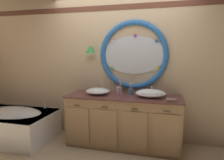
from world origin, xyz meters
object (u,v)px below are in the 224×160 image
(soap_dispenser, at_px, (118,91))
(sink_basin_left, at_px, (98,91))
(toothbrush_holder_right, at_px, (131,91))
(bathtub, at_px, (13,123))
(folded_hand_towel, at_px, (172,100))
(toothbrush_holder_left, at_px, (120,90))
(sink_basin_right, at_px, (151,93))

(soap_dispenser, bearing_deg, sink_basin_left, 179.36)
(toothbrush_holder_right, relative_size, soap_dispenser, 1.28)
(bathtub, bearing_deg, soap_dispenser, 7.61)
(sink_basin_left, xyz_separation_m, soap_dispenser, (0.35, -0.00, 0.02))
(sink_basin_left, distance_m, soap_dispenser, 0.35)
(bathtub, bearing_deg, folded_hand_towel, 1.57)
(toothbrush_holder_left, relative_size, folded_hand_towel, 1.37)
(sink_basin_right, distance_m, soap_dispenser, 0.52)
(sink_basin_right, xyz_separation_m, folded_hand_towel, (0.31, -0.18, -0.05))
(bathtub, relative_size, toothbrush_holder_right, 6.82)
(sink_basin_left, xyz_separation_m, folded_hand_towel, (1.19, -0.18, -0.04))
(bathtub, bearing_deg, toothbrush_holder_right, 10.76)
(toothbrush_holder_left, relative_size, toothbrush_holder_right, 1.04)
(sink_basin_left, bearing_deg, toothbrush_holder_left, 34.01)
(sink_basin_right, height_order, folded_hand_towel, sink_basin_right)
(sink_basin_left, xyz_separation_m, toothbrush_holder_left, (0.33, 0.23, 0.00))
(soap_dispenser, height_order, folded_hand_towel, soap_dispenser)
(soap_dispenser, relative_size, folded_hand_towel, 1.02)
(bathtub, distance_m, sink_basin_right, 2.49)
(sink_basin_left, height_order, folded_hand_towel, sink_basin_left)
(toothbrush_holder_right, bearing_deg, bathtub, -169.24)
(bathtub, distance_m, folded_hand_towel, 2.77)
(sink_basin_left, xyz_separation_m, toothbrush_holder_right, (0.54, 0.14, -0.00))
(sink_basin_right, xyz_separation_m, soap_dispenser, (-0.52, -0.00, 0.00))
(sink_basin_right, bearing_deg, toothbrush_holder_right, 158.01)
(toothbrush_holder_left, relative_size, soap_dispenser, 1.34)
(sink_basin_left, bearing_deg, soap_dispenser, -0.64)
(bathtub, height_order, sink_basin_right, sink_basin_right)
(folded_hand_towel, bearing_deg, bathtub, -178.43)
(sink_basin_left, relative_size, toothbrush_holder_left, 1.84)
(bathtub, xyz_separation_m, soap_dispenser, (1.87, 0.25, 0.62))
(bathtub, height_order, sink_basin_left, sink_basin_left)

